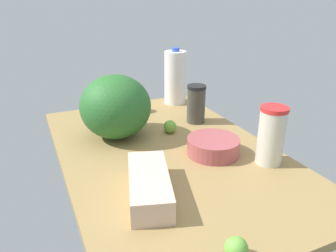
# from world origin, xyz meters

# --- Properties ---
(countertop) EXTENTS (1.20, 0.76, 0.03)m
(countertop) POSITION_xyz_m (0.00, 0.00, 0.01)
(countertop) COLOR olive
(countertop) RESTS_ON ground
(milk_jug) EXTENTS (0.11, 0.11, 0.29)m
(milk_jug) POSITION_xyz_m (-0.50, 0.27, 0.17)
(milk_jug) COLOR white
(milk_jug) RESTS_ON countertop
(shaker_bottle) EXTENTS (0.08, 0.08, 0.17)m
(shaker_bottle) POSITION_xyz_m (-0.22, 0.23, 0.12)
(shaker_bottle) COLOR #3F3E35
(shaker_bottle) RESTS_ON countertop
(egg_carton) EXTENTS (0.31, 0.19, 0.07)m
(egg_carton) POSITION_xyz_m (0.24, -0.17, 0.07)
(egg_carton) COLOR beige
(egg_carton) RESTS_ON countertop
(watermelon) EXTENTS (0.28, 0.28, 0.25)m
(watermelon) POSITION_xyz_m (-0.21, -0.13, 0.16)
(watermelon) COLOR #276328
(watermelon) RESTS_ON countertop
(mixing_bowl) EXTENTS (0.19, 0.19, 0.06)m
(mixing_bowl) POSITION_xyz_m (0.09, 0.14, 0.06)
(mixing_bowl) COLOR #A54B4D
(mixing_bowl) RESTS_ON countertop
(tumbler_cup) EXTENTS (0.09, 0.09, 0.20)m
(tumbler_cup) POSITION_xyz_m (0.22, 0.28, 0.13)
(tumbler_cup) COLOR beige
(tumbler_cup) RESTS_ON countertop
(lime_by_jug) EXTENTS (0.05, 0.05, 0.05)m
(lime_by_jug) POSITION_xyz_m (-0.15, 0.08, 0.06)
(lime_by_jug) COLOR #68A937
(lime_by_jug) RESTS_ON countertop
(lemon_near_front) EXTENTS (0.07, 0.07, 0.07)m
(lemon_near_front) POSITION_xyz_m (-0.45, 0.04, 0.07)
(lemon_near_front) COLOR yellow
(lemon_near_front) RESTS_ON countertop
(lime_beside_bowl) EXTENTS (0.05, 0.05, 0.05)m
(lime_beside_bowl) POSITION_xyz_m (0.54, -0.08, 0.06)
(lime_beside_bowl) COLOR #65A93B
(lime_beside_bowl) RESTS_ON countertop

